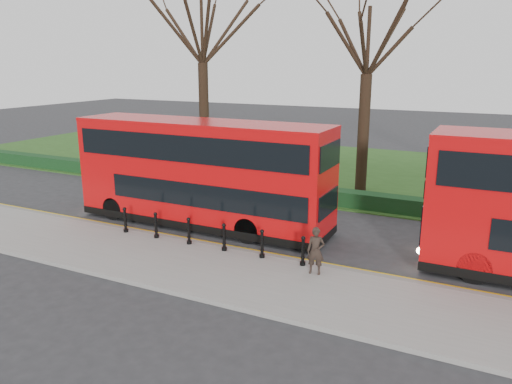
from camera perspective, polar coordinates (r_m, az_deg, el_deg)
The scene contains 12 objects.
ground at distance 19.77m, azimuth -1.46°, elevation -5.85°, with size 120.00×120.00×0.00m, color #28282B.
pavement at distance 17.34m, azimuth -6.15°, elevation -8.69°, with size 60.00×4.00×0.15m, color gray.
kerb at distance 18.92m, azimuth -2.89°, elevation -6.58°, with size 60.00×0.25×0.16m, color slate.
grass_verge at distance 33.25m, azimuth 10.71°, elevation 2.44°, with size 60.00×18.00×0.06m, color #254A18.
hedge at distance 25.57m, azimuth 5.67°, elevation -0.19°, with size 60.00×0.90×0.80m, color black.
yellow_line_outer at distance 19.19m, azimuth -2.44°, elevation -6.48°, with size 60.00×0.10×0.01m, color yellow.
yellow_line_inner at distance 19.35m, azimuth -2.16°, elevation -6.29°, with size 60.00×0.10×0.01m, color yellow.
tree_left at distance 31.27m, azimuth -6.22°, elevation 18.54°, with size 7.99×7.99×12.49m.
tree_mid at distance 27.22m, azimuth 12.76°, elevation 17.29°, with size 7.34×7.34×11.47m.
bollard_row at distance 18.86m, azimuth -5.72°, elevation -4.85°, with size 7.92×0.15×1.00m.
bus_lead at distance 21.44m, azimuth -6.26°, elevation 2.07°, with size 11.38×2.61×4.53m.
pedestrian at distance 16.50m, azimuth 6.84°, elevation -6.70°, with size 0.58×0.38×1.59m, color #2C211B.
Camera 1 is at (8.69, -16.35, 6.92)m, focal length 35.00 mm.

